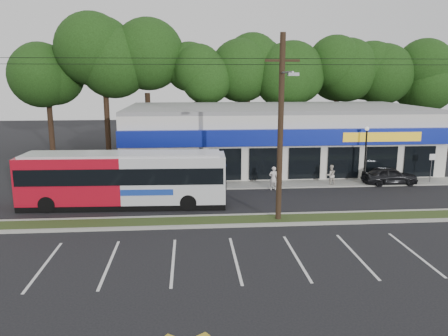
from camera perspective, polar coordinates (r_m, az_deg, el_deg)
name	(u,v)px	position (r m, az deg, el deg)	size (l,w,h in m)	color
ground	(226,228)	(23.11, 0.20, -7.85)	(120.00, 120.00, 0.00)	black
grass_strip	(224,221)	(24.03, 0.00, -6.92)	(40.00, 1.60, 0.12)	#2E3E19
curb_south	(225,226)	(23.23, 0.17, -7.57)	(40.00, 0.25, 0.14)	#9E9E93
curb_north	(223,216)	(24.83, -0.16, -6.27)	(40.00, 0.25, 0.14)	#9E9E93
sidewalk	(283,184)	(32.37, 7.72, -2.10)	(32.00, 2.20, 0.10)	#9E9E93
strip_mall	(273,136)	(38.64, 6.40, 4.13)	(25.00, 12.55, 5.30)	beige
utility_pole	(278,123)	(23.20, 7.04, 5.88)	(50.00, 2.77, 10.00)	black
lamp_post	(366,148)	(33.46, 18.03, 2.46)	(0.30, 0.30, 4.25)	black
sign_post	(432,163)	(35.66, 25.49, 0.61)	(0.45, 0.10, 2.23)	#59595E
tree_line	(243,71)	(48.04, 2.44, 12.59)	(46.76, 6.76, 11.83)	black
metrobus	(124,178)	(27.17, -12.95, -1.30)	(12.40, 3.01, 3.31)	#AF0D1F
car_dark	(390,175)	(34.29, 20.81, -0.92)	(1.58, 3.94, 1.34)	black
pedestrian_a	(273,178)	(30.63, 6.46, -1.35)	(0.61, 0.40, 1.68)	silver
pedestrian_b	(331,175)	(32.62, 13.77, -0.93)	(0.74, 0.58, 1.53)	beige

